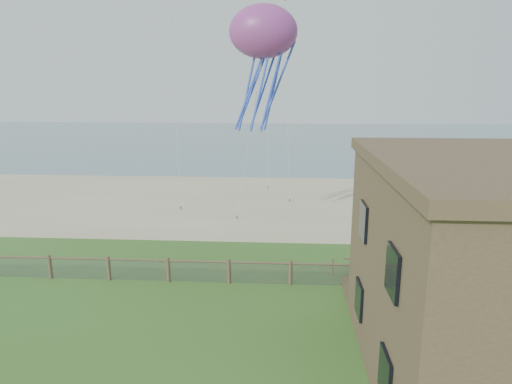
% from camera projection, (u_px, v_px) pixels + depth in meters
% --- Properties ---
extents(ground, '(160.00, 160.00, 0.00)m').
position_uv_depth(ground, '(209.00, 353.00, 16.55)').
color(ground, '#36581E').
rests_on(ground, ground).
extents(sand_beach, '(72.00, 20.00, 0.02)m').
position_uv_depth(sand_beach, '(252.00, 202.00, 37.91)').
color(sand_beach, tan).
rests_on(sand_beach, ground).
extents(ocean, '(160.00, 68.00, 0.02)m').
position_uv_depth(ocean, '(270.00, 139.00, 80.65)').
color(ocean, slate).
rests_on(ocean, ground).
extents(chainlink_fence, '(36.20, 0.20, 1.25)m').
position_uv_depth(chainlink_fence, '(229.00, 273.00, 22.25)').
color(chainlink_fence, '#4A3429').
rests_on(chainlink_fence, ground).
extents(motel_deck, '(15.00, 2.00, 0.50)m').
position_uv_depth(motel_deck, '(512.00, 295.00, 20.56)').
color(motel_deck, brown).
rests_on(motel_deck, ground).
extents(picnic_table, '(2.03, 1.56, 0.84)m').
position_uv_depth(picnic_table, '(414.00, 293.00, 20.33)').
color(picnic_table, brown).
rests_on(picnic_table, ground).
extents(octopus_kite, '(4.01, 2.97, 7.86)m').
position_uv_depth(octopus_kite, '(263.00, 67.00, 27.59)').
color(octopus_kite, '#FF4C28').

